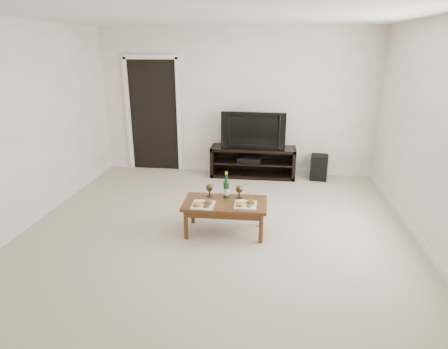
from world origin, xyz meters
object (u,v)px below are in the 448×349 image
television (254,129)px  subwoofer (319,167)px  coffee_table (225,217)px  media_console (253,162)px

television → subwoofer: bearing=2.1°
subwoofer → television: bearing=-172.6°
subwoofer → coffee_table: size_ratio=0.43×
television → subwoofer: 1.35m
subwoofer → coffee_table: 2.65m
media_console → subwoofer: bearing=-0.4°
television → subwoofer: (1.18, -0.01, -0.65)m
media_console → coffee_table: size_ratio=1.46×
television → coffee_table: size_ratio=1.09×
coffee_table → subwoofer: bearing=57.8°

